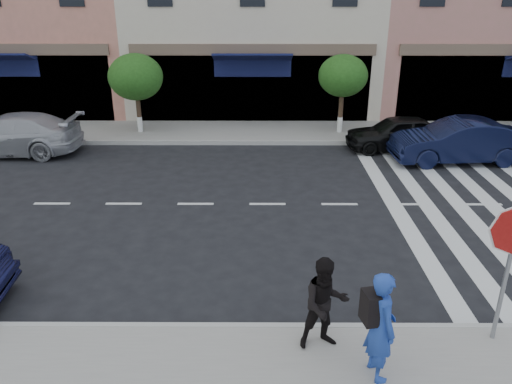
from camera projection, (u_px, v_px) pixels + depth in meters
name	position (u px, v px, depth m)	size (l,w,h in m)	color
ground	(271.00, 285.00, 10.15)	(120.00, 120.00, 0.00)	black
sidewalk_far	(265.00, 132.00, 20.26)	(60.00, 3.00, 0.15)	gray
street_tree_wb	(136.00, 77.00, 19.23)	(2.10, 2.10, 3.06)	#473323
street_tree_c	(343.00, 76.00, 19.18)	(1.90, 1.90, 3.04)	#473323
photographer	(381.00, 326.00, 7.29)	(0.65, 0.43, 1.78)	#21409A
walker	(325.00, 304.00, 7.93)	(0.78, 0.61, 1.61)	black
car_far_left	(10.00, 134.00, 17.66)	(2.00, 4.92, 1.43)	#A1A1A6
car_far_mid	(397.00, 133.00, 18.16)	(1.48, 3.69, 1.26)	black
car_far_right	(458.00, 141.00, 16.85)	(1.55, 4.45, 1.47)	black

